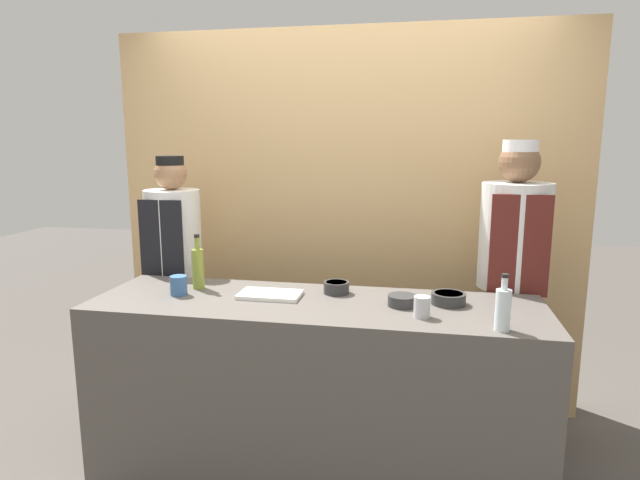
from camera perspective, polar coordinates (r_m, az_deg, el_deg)
ground_plane at (r=3.01m, az=-0.51°, el=-24.11°), size 14.00×14.00×0.00m
cabinet_wall at (r=3.51m, az=2.69°, el=2.10°), size 2.97×0.18×2.40m
counter at (r=2.77m, az=-0.53°, el=-16.02°), size 2.18×0.65×0.95m
sauce_bowl_yellow at (r=2.73m, az=1.76°, el=-5.02°), size 0.13×0.13×0.06m
sauce_bowl_white at (r=2.62m, az=13.54°, el=-6.02°), size 0.16×0.16×0.06m
sauce_bowl_purple at (r=2.55m, az=8.77°, el=-6.34°), size 0.14×0.14×0.05m
cutting_board at (r=2.69m, az=-5.35°, el=-5.83°), size 0.31×0.18×0.02m
bottle_clear at (r=2.31m, az=18.93°, el=-6.93°), size 0.06×0.06×0.24m
bottle_oil at (r=2.87m, az=-12.88°, el=-2.86°), size 0.06×0.06×0.29m
cup_blue at (r=2.79m, az=-14.85°, el=-4.71°), size 0.08×0.08×0.10m
cup_steel at (r=2.41m, az=10.81°, el=-7.03°), size 0.07×0.07×0.09m
chef_left at (r=3.42m, az=-15.16°, el=-3.87°), size 0.33×0.33×1.63m
chef_right at (r=3.11m, az=19.72°, el=-4.67°), size 0.37×0.37×1.72m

